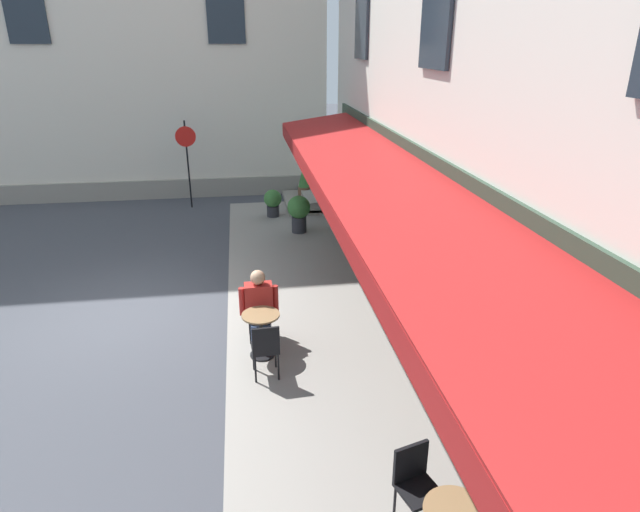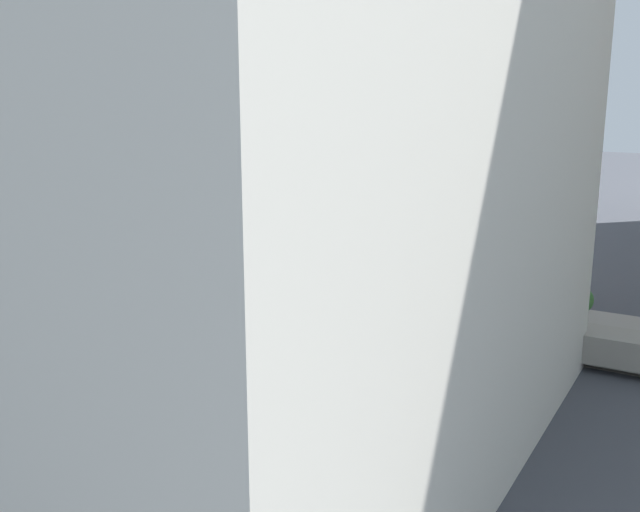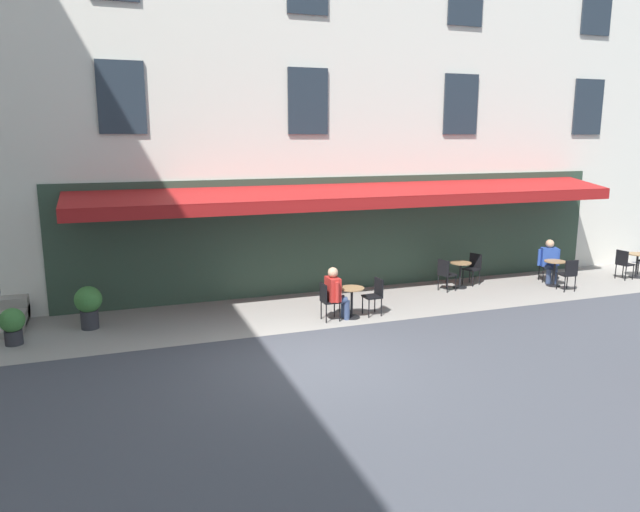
# 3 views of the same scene
# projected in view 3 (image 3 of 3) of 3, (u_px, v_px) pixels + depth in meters

# --- Properties ---
(ground_plane) EXTENTS (70.00, 70.00, 0.00)m
(ground_plane) POSITION_uv_depth(u_px,v_px,m) (309.00, 363.00, 11.34)
(ground_plane) COLOR #42444C
(sidewalk_cafe_terrace) EXTENTS (20.50, 3.20, 0.01)m
(sidewalk_cafe_terrace) POSITION_uv_depth(u_px,v_px,m) (384.00, 301.00, 15.55)
(sidewalk_cafe_terrace) COLOR gray
(sidewalk_cafe_terrace) RESTS_ON ground_plane
(cafe_building_facade) EXTENTS (20.00, 10.70, 15.00)m
(cafe_building_facade) POSITION_uv_depth(u_px,v_px,m) (330.00, 40.00, 19.91)
(cafe_building_facade) COLOR silver
(cafe_building_facade) RESTS_ON ground_plane
(cafe_table_near_entrance) EXTENTS (0.60, 0.60, 0.75)m
(cafe_table_near_entrance) POSITION_uv_depth(u_px,v_px,m) (554.00, 270.00, 17.07)
(cafe_table_near_entrance) COLOR black
(cafe_table_near_entrance) RESTS_ON ground_plane
(cafe_chair_black_back_row) EXTENTS (0.43, 0.43, 0.91)m
(cafe_chair_black_back_row) POSITION_uv_depth(u_px,v_px,m) (569.00, 272.00, 16.46)
(cafe_chair_black_back_row) COLOR black
(cafe_chair_black_back_row) RESTS_ON ground_plane
(cafe_chair_black_near_door) EXTENTS (0.51, 0.51, 0.91)m
(cafe_chair_black_near_door) POSITION_uv_depth(u_px,v_px,m) (546.00, 263.00, 17.67)
(cafe_chair_black_near_door) COLOR black
(cafe_chair_black_near_door) RESTS_ON ground_plane
(cafe_table_mid_terrace) EXTENTS (0.60, 0.60, 0.75)m
(cafe_table_mid_terrace) POSITION_uv_depth(u_px,v_px,m) (352.00, 298.00, 14.05)
(cafe_table_mid_terrace) COLOR black
(cafe_table_mid_terrace) RESTS_ON ground_plane
(cafe_chair_black_corner_right) EXTENTS (0.41, 0.41, 0.91)m
(cafe_chair_black_corner_right) POSITION_uv_depth(u_px,v_px,m) (327.00, 298.00, 13.82)
(cafe_chair_black_corner_right) COLOR black
(cafe_chair_black_corner_right) RESTS_ON ground_plane
(cafe_chair_black_under_awning) EXTENTS (0.42, 0.42, 0.91)m
(cafe_chair_black_under_awning) POSITION_uv_depth(u_px,v_px,m) (375.00, 293.00, 14.28)
(cafe_chair_black_under_awning) COLOR black
(cafe_chair_black_under_awning) RESTS_ON ground_plane
(cafe_table_streetside) EXTENTS (0.60, 0.60, 0.75)m
(cafe_table_streetside) POSITION_uv_depth(u_px,v_px,m) (637.00, 262.00, 18.11)
(cafe_table_streetside) COLOR black
(cafe_table_streetside) RESTS_ON ground_plane
(cafe_chair_black_facing_street) EXTENTS (0.44, 0.44, 0.91)m
(cafe_chair_black_facing_street) POSITION_uv_depth(u_px,v_px,m) (624.00, 262.00, 17.82)
(cafe_chair_black_facing_street) COLOR black
(cafe_chair_black_facing_street) RESTS_ON ground_plane
(cafe_table_far_end) EXTENTS (0.60, 0.60, 0.75)m
(cafe_table_far_end) POSITION_uv_depth(u_px,v_px,m) (460.00, 271.00, 16.85)
(cafe_table_far_end) COLOR black
(cafe_table_far_end) RESTS_ON ground_plane
(cafe_chair_black_by_window) EXTENTS (0.50, 0.50, 0.91)m
(cafe_chair_black_by_window) POSITION_uv_depth(u_px,v_px,m) (445.00, 272.00, 16.48)
(cafe_chair_black_by_window) COLOR black
(cafe_chair_black_by_window) RESTS_ON ground_plane
(cafe_chair_black_corner_left) EXTENTS (0.52, 0.52, 0.91)m
(cafe_chair_black_corner_left) POSITION_uv_depth(u_px,v_px,m) (473.00, 266.00, 17.25)
(cafe_chair_black_corner_left) COLOR black
(cafe_chair_black_corner_left) RESTS_ON ground_plane
(seated_patron_in_red) EXTENTS (0.53, 0.65, 1.29)m
(seated_patron_in_red) POSITION_uv_depth(u_px,v_px,m) (336.00, 292.00, 13.87)
(seated_patron_in_red) COLOR navy
(seated_patron_in_red) RESTS_ON ground_plane
(seated_companion_in_blue) EXTENTS (0.62, 0.61, 1.29)m
(seated_companion_in_blue) POSITION_uv_depth(u_px,v_px,m) (550.00, 260.00, 17.44)
(seated_companion_in_blue) COLOR navy
(seated_companion_in_blue) RESTS_ON ground_plane
(potted_plant_under_sign) EXTENTS (0.51, 0.51, 0.79)m
(potted_plant_under_sign) POSITION_uv_depth(u_px,v_px,m) (12.00, 324.00, 12.24)
(potted_plant_under_sign) COLOR #2D2D33
(potted_plant_under_sign) RESTS_ON ground_plane
(potted_plant_entrance_right) EXTENTS (0.60, 0.60, 0.99)m
(potted_plant_entrance_right) POSITION_uv_depth(u_px,v_px,m) (89.00, 304.00, 13.25)
(potted_plant_entrance_right) COLOR #2D2D33
(potted_plant_entrance_right) RESTS_ON ground_plane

